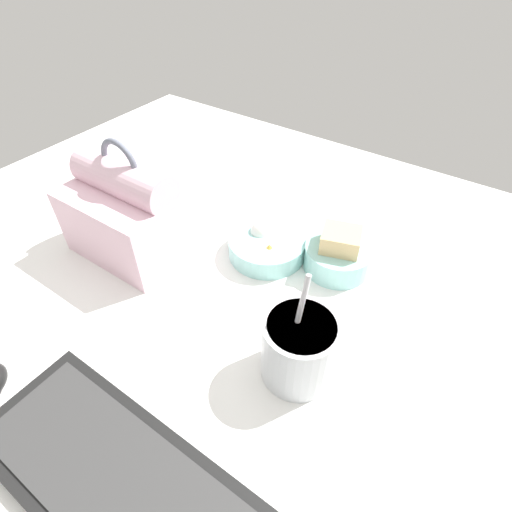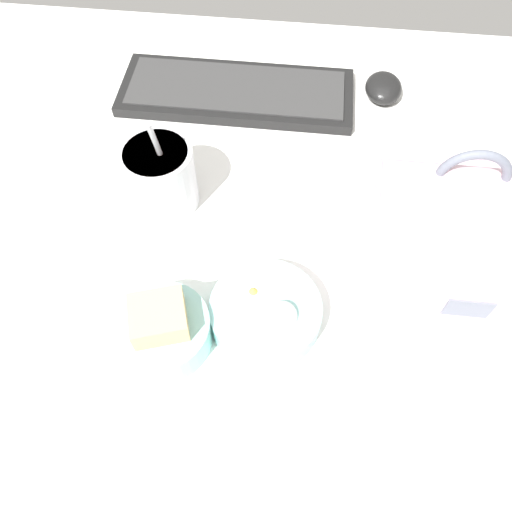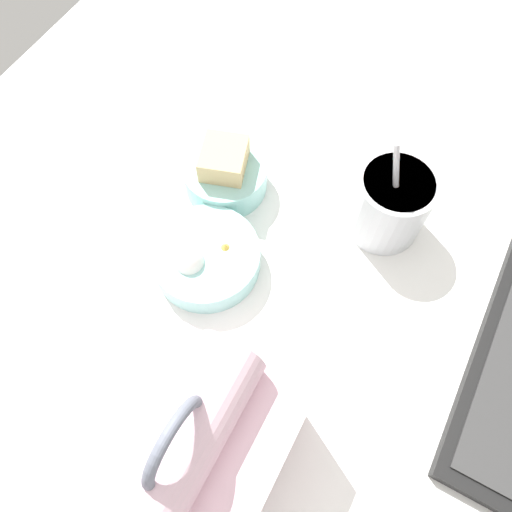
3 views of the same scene
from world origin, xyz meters
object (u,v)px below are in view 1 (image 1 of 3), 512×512
object	(u,v)px
soup_cup	(299,348)
bento_bowl_snacks	(267,245)
keyboard	(128,490)
lunch_bag	(132,211)
bento_bowl_sandwich	(338,254)

from	to	relation	value
soup_cup	bento_bowl_snacks	world-z (taller)	soup_cup
keyboard	soup_cup	distance (cm)	24.92
keyboard	soup_cup	xyz separation A→B (cm)	(-7.27, -23.48, 4.16)
lunch_bag	bento_bowl_sandwich	world-z (taller)	lunch_bag
lunch_bag	soup_cup	xyz separation A→B (cm)	(-37.23, 6.49, -2.35)
keyboard	bento_bowl_snacks	bearing A→B (deg)	-77.40
soup_cup	bento_bowl_sandwich	world-z (taller)	soup_cup
bento_bowl_sandwich	bento_bowl_snacks	xyz separation A→B (cm)	(11.85, 3.97, -0.92)
soup_cup	bento_bowl_sandwich	xyz separation A→B (cm)	(4.59, -21.54, -2.25)
lunch_bag	bento_bowl_snacks	size ratio (longest dim) A/B	1.52
keyboard	bento_bowl_sandwich	size ratio (longest dim) A/B	3.44
keyboard	lunch_bag	bearing A→B (deg)	-45.00
keyboard	bento_bowl_snacks	xyz separation A→B (cm)	(9.17, -41.05, 0.99)
keyboard	bento_bowl_sandwich	world-z (taller)	bento_bowl_sandwich
lunch_bag	soup_cup	size ratio (longest dim) A/B	1.26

